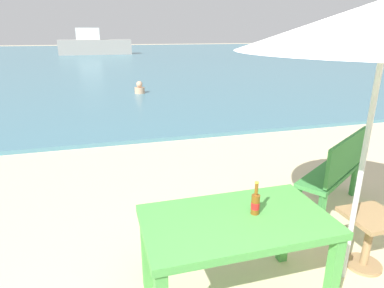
# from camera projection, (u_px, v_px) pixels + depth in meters

# --- Properties ---
(sea_water) EXTENTS (120.00, 50.00, 0.08)m
(sea_water) POSITION_uv_depth(u_px,v_px,m) (113.00, 56.00, 29.42)
(sea_water) COLOR teal
(sea_water) RESTS_ON ground_plane
(picnic_table_green) EXTENTS (1.40, 0.80, 0.76)m
(picnic_table_green) POSITION_uv_depth(u_px,v_px,m) (236.00, 231.00, 2.49)
(picnic_table_green) COLOR #4C9E47
(picnic_table_green) RESTS_ON ground_plane
(beer_bottle_amber) EXTENTS (0.07, 0.07, 0.26)m
(beer_bottle_amber) POSITION_uv_depth(u_px,v_px,m) (255.00, 203.00, 2.48)
(beer_bottle_amber) COLOR brown
(beer_bottle_amber) RESTS_ON picnic_table_green
(side_table_wood) EXTENTS (0.44, 0.44, 0.54)m
(side_table_wood) POSITION_uv_depth(u_px,v_px,m) (369.00, 233.00, 2.97)
(side_table_wood) COLOR #9E7A51
(side_table_wood) RESTS_ON ground_plane
(bench_green_left) EXTENTS (1.21, 0.94, 0.95)m
(bench_green_left) POSITION_uv_depth(u_px,v_px,m) (337.00, 168.00, 3.91)
(bench_green_left) COLOR #3D8C42
(bench_green_left) RESTS_ON ground_plane
(swimmer_person) EXTENTS (0.34, 0.34, 0.41)m
(swimmer_person) POSITION_uv_depth(u_px,v_px,m) (140.00, 89.00, 11.26)
(swimmer_person) COLOR tan
(swimmer_person) RESTS_ON sea_water
(boat_fishing_trawler) EXTENTS (6.44, 1.76, 2.34)m
(boat_fishing_trawler) POSITION_uv_depth(u_px,v_px,m) (94.00, 45.00, 30.56)
(boat_fishing_trawler) COLOR gray
(boat_fishing_trawler) RESTS_ON sea_water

